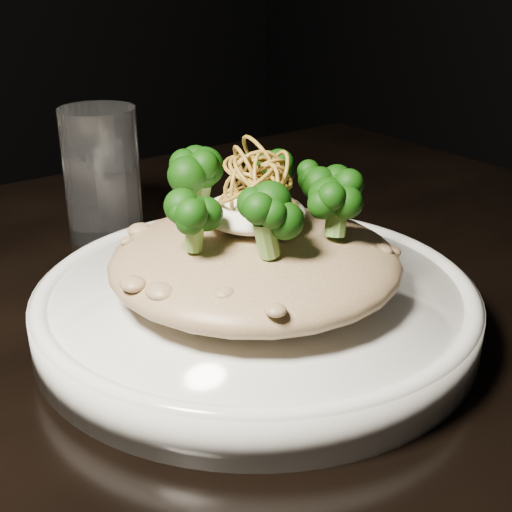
{
  "coord_description": "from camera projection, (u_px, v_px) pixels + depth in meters",
  "views": [
    {
      "loc": [
        -0.18,
        -0.39,
        1.0
      ],
      "look_at": [
        0.08,
        -0.03,
        0.81
      ],
      "focal_mm": 50.0,
      "sensor_mm": 36.0,
      "label": 1
    }
  ],
  "objects": [
    {
      "name": "shallots",
      "position": [
        259.0,
        172.0,
        0.46
      ],
      "size": [
        0.06,
        0.06,
        0.04
      ],
      "primitive_type": null,
      "color": "brown",
      "rests_on": "cheese"
    },
    {
      "name": "risotto",
      "position": [
        255.0,
        261.0,
        0.48
      ],
      "size": [
        0.2,
        0.2,
        0.04
      ],
      "primitive_type": "ellipsoid",
      "color": "brown",
      "rests_on": "plate"
    },
    {
      "name": "table",
      "position": [
        146.0,
        441.0,
        0.52
      ],
      "size": [
        1.1,
        0.8,
        0.75
      ],
      "color": "black",
      "rests_on": "ground"
    },
    {
      "name": "drinking_glass",
      "position": [
        102.0,
        174.0,
        0.64
      ],
      "size": [
        0.09,
        0.09,
        0.12
      ],
      "primitive_type": "cylinder",
      "rotation": [
        0.0,
        0.0,
        0.39
      ],
      "color": "white",
      "rests_on": "table"
    },
    {
      "name": "broccoli",
      "position": [
        256.0,
        190.0,
        0.47
      ],
      "size": [
        0.14,
        0.14,
        0.05
      ],
      "primitive_type": null,
      "color": "black",
      "rests_on": "risotto"
    },
    {
      "name": "cheese",
      "position": [
        254.0,
        212.0,
        0.47
      ],
      "size": [
        0.07,
        0.07,
        0.02
      ],
      "primitive_type": "ellipsoid",
      "color": "white",
      "rests_on": "risotto"
    },
    {
      "name": "plate",
      "position": [
        256.0,
        308.0,
        0.5
      ],
      "size": [
        0.3,
        0.3,
        0.03
      ],
      "primitive_type": "cylinder",
      "color": "silver",
      "rests_on": "table"
    }
  ]
}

